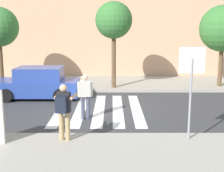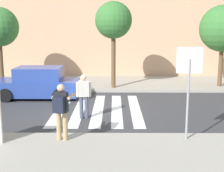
{
  "view_description": "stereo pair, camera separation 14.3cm",
  "coord_description": "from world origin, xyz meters",
  "px_view_note": "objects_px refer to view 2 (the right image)",
  "views": [
    {
      "loc": [
        0.55,
        -12.8,
        3.56
      ],
      "look_at": [
        0.6,
        -0.2,
        1.1
      ],
      "focal_mm": 50.0,
      "sensor_mm": 36.0,
      "label": 1
    },
    {
      "loc": [
        0.69,
        -12.8,
        3.56
      ],
      "look_at": [
        0.6,
        -0.2,
        1.1
      ],
      "focal_mm": 50.0,
      "sensor_mm": 36.0,
      "label": 2
    }
  ],
  "objects_px": {
    "photographer_with_backpack": "(61,107)",
    "parked_car_blue": "(37,84)",
    "stop_sign": "(189,73)",
    "street_tree_center": "(113,21)",
    "street_tree_east": "(223,29)",
    "pedestrian_crossing": "(84,94)"
  },
  "relations": [
    {
      "from": "stop_sign",
      "to": "street_tree_center",
      "type": "xyz_separation_m",
      "value": [
        -2.25,
        8.05,
        1.61
      ]
    },
    {
      "from": "stop_sign",
      "to": "street_tree_center",
      "type": "height_order",
      "value": "street_tree_center"
    },
    {
      "from": "street_tree_east",
      "to": "photographer_with_backpack",
      "type": "bearing_deg",
      "value": -131.44
    },
    {
      "from": "pedestrian_crossing",
      "to": "parked_car_blue",
      "type": "relative_size",
      "value": 0.42
    },
    {
      "from": "photographer_with_backpack",
      "to": "pedestrian_crossing",
      "type": "distance_m",
      "value": 2.73
    },
    {
      "from": "street_tree_center",
      "to": "street_tree_east",
      "type": "height_order",
      "value": "street_tree_center"
    },
    {
      "from": "parked_car_blue",
      "to": "pedestrian_crossing",
      "type": "bearing_deg",
      "value": -52.69
    },
    {
      "from": "photographer_with_backpack",
      "to": "street_tree_east",
      "type": "distance_m",
      "value": 11.67
    },
    {
      "from": "pedestrian_crossing",
      "to": "street_tree_center",
      "type": "distance_m",
      "value": 6.28
    },
    {
      "from": "stop_sign",
      "to": "photographer_with_backpack",
      "type": "xyz_separation_m",
      "value": [
        -3.78,
        -0.14,
        -1.01
      ]
    },
    {
      "from": "photographer_with_backpack",
      "to": "street_tree_center",
      "type": "bearing_deg",
      "value": 79.43
    },
    {
      "from": "stop_sign",
      "to": "photographer_with_backpack",
      "type": "relative_size",
      "value": 1.62
    },
    {
      "from": "pedestrian_crossing",
      "to": "street_tree_east",
      "type": "xyz_separation_m",
      "value": [
        7.17,
        5.89,
        2.4
      ]
    },
    {
      "from": "pedestrian_crossing",
      "to": "parked_car_blue",
      "type": "xyz_separation_m",
      "value": [
        -2.64,
        3.46,
        -0.25
      ]
    },
    {
      "from": "stop_sign",
      "to": "parked_car_blue",
      "type": "relative_size",
      "value": 0.68
    },
    {
      "from": "stop_sign",
      "to": "street_tree_center",
      "type": "distance_m",
      "value": 8.51
    },
    {
      "from": "stop_sign",
      "to": "pedestrian_crossing",
      "type": "xyz_separation_m",
      "value": [
        -3.37,
        2.55,
        -1.21
      ]
    },
    {
      "from": "photographer_with_backpack",
      "to": "parked_car_blue",
      "type": "bearing_deg",
      "value": 109.91
    },
    {
      "from": "pedestrian_crossing",
      "to": "street_tree_center",
      "type": "xyz_separation_m",
      "value": [
        1.12,
        5.5,
        2.81
      ]
    },
    {
      "from": "stop_sign",
      "to": "street_tree_east",
      "type": "distance_m",
      "value": 9.34
    },
    {
      "from": "stop_sign",
      "to": "photographer_with_backpack",
      "type": "distance_m",
      "value": 3.91
    },
    {
      "from": "pedestrian_crossing",
      "to": "street_tree_east",
      "type": "height_order",
      "value": "street_tree_east"
    }
  ]
}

